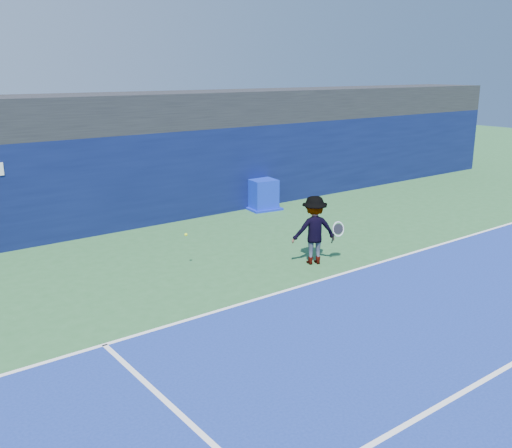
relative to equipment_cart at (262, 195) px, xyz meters
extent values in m
plane|color=#2A5F31|center=(-3.97, -9.69, -0.50)|extent=(80.00, 80.00, 0.00)
cube|color=white|center=(-3.97, -6.69, -0.49)|extent=(24.00, 0.10, 0.01)
cube|color=white|center=(-3.97, -11.69, -0.49)|extent=(24.00, 0.10, 0.01)
cube|color=black|center=(-3.97, 1.81, 3.10)|extent=(36.00, 3.00, 1.20)
cube|color=#0A123B|center=(-3.97, 0.81, 1.00)|extent=(36.00, 1.00, 3.00)
cube|color=#0C23B4|center=(0.00, 0.00, 0.05)|extent=(1.04, 1.04, 1.10)
cube|color=#0C1DAD|center=(0.00, 0.00, -0.47)|extent=(1.30, 1.30, 0.07)
imported|color=silver|center=(-2.68, -5.62, 0.41)|extent=(1.35, 1.11, 1.81)
cylinder|color=black|center=(-2.23, -5.87, 0.15)|extent=(0.09, 0.16, 0.29)
torus|color=white|center=(-2.09, -5.92, 0.40)|extent=(0.33, 0.19, 0.32)
cylinder|color=black|center=(-2.09, -5.92, 0.40)|extent=(0.28, 0.14, 0.27)
sphere|color=#C9EC1A|center=(-5.53, -3.91, 0.39)|extent=(0.08, 0.08, 0.08)
camera|label=1|loc=(-12.58, -16.06, 4.45)|focal=40.00mm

